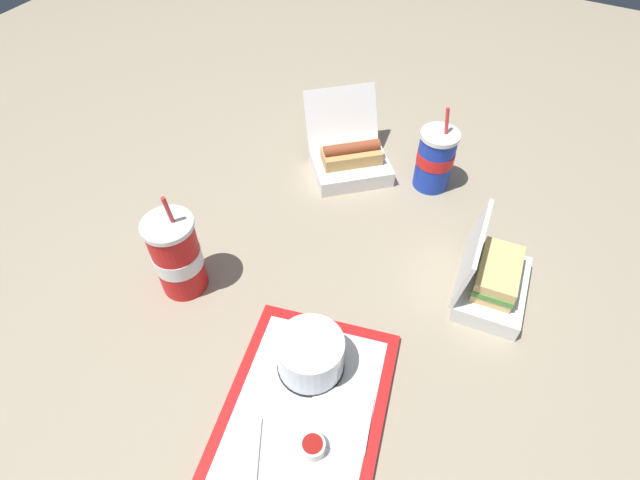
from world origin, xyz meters
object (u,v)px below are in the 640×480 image
at_px(soda_cup_corner, 177,256).
at_px(plastic_fork, 255,454).
at_px(ketchup_cup, 313,446).
at_px(soda_cup_left, 435,159).
at_px(clamshell_hotdog_right, 350,158).
at_px(cake_container, 310,355).
at_px(food_tray, 303,414).
at_px(clamshell_sandwich_corner, 491,280).

bearing_deg(soda_cup_corner, plastic_fork, -125.30).
bearing_deg(ketchup_cup, soda_cup_left, 4.42).
xyz_separation_m(ketchup_cup, clamshell_hotdog_right, (0.64, 0.25, 0.01)).
distance_m(clamshell_hotdog_right, soda_cup_corner, 0.49).
relative_size(clamshell_hotdog_right, soda_cup_left, 1.31).
distance_m(cake_container, clamshell_hotdog_right, 0.55).
bearing_deg(ketchup_cup, soda_cup_corner, 66.07).
bearing_deg(clamshell_hotdog_right, cake_container, -161.22).
height_order(cake_container, soda_cup_corner, soda_cup_corner).
bearing_deg(cake_container, ketchup_cup, -150.02).
bearing_deg(clamshell_hotdog_right, food_tray, -161.07).
bearing_deg(soda_cup_left, ketchup_cup, -175.58).
distance_m(ketchup_cup, plastic_fork, 0.09).
height_order(cake_container, ketchup_cup, cake_container).
distance_m(food_tray, clamshell_sandwich_corner, 0.44).
height_order(food_tray, clamshell_sandwich_corner, clamshell_sandwich_corner).
xyz_separation_m(plastic_fork, clamshell_hotdog_right, (0.69, 0.17, 0.02)).
height_order(plastic_fork, clamshell_hotdog_right, clamshell_hotdog_right).
xyz_separation_m(food_tray, soda_cup_corner, (0.13, 0.34, 0.08)).
bearing_deg(soda_cup_corner, soda_cup_left, -32.55).
bearing_deg(ketchup_cup, clamshell_hotdog_right, 21.09).
bearing_deg(soda_cup_left, cake_container, 178.18).
height_order(food_tray, soda_cup_corner, soda_cup_corner).
relative_size(cake_container, ketchup_cup, 2.92).
distance_m(cake_container, plastic_fork, 0.18).
bearing_deg(cake_container, clamshell_hotdog_right, 18.78).
xyz_separation_m(clamshell_sandwich_corner, soda_cup_left, (0.26, 0.21, 0.03)).
relative_size(plastic_fork, clamshell_hotdog_right, 0.40).
bearing_deg(plastic_fork, clamshell_hotdog_right, -13.58).
distance_m(clamshell_sandwich_corner, soda_cup_corner, 0.60).
relative_size(plastic_fork, soda_cup_corner, 0.47).
xyz_separation_m(plastic_fork, soda_cup_left, (0.74, -0.02, 0.06)).
bearing_deg(soda_cup_corner, clamshell_sandwich_corner, -64.23).
relative_size(cake_container, clamshell_sandwich_corner, 0.60).
distance_m(cake_container, ketchup_cup, 0.14).
xyz_separation_m(cake_container, clamshell_hotdog_right, (0.52, 0.18, -0.01)).
height_order(plastic_fork, soda_cup_left, soda_cup_left).
bearing_deg(ketchup_cup, clamshell_sandwich_corner, -19.87).
relative_size(clamshell_sandwich_corner, soda_cup_left, 0.93).
distance_m(food_tray, soda_cup_corner, 0.37).
xyz_separation_m(food_tray, cake_container, (0.08, 0.03, 0.04)).
distance_m(cake_container, clamshell_sandwich_corner, 0.38).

